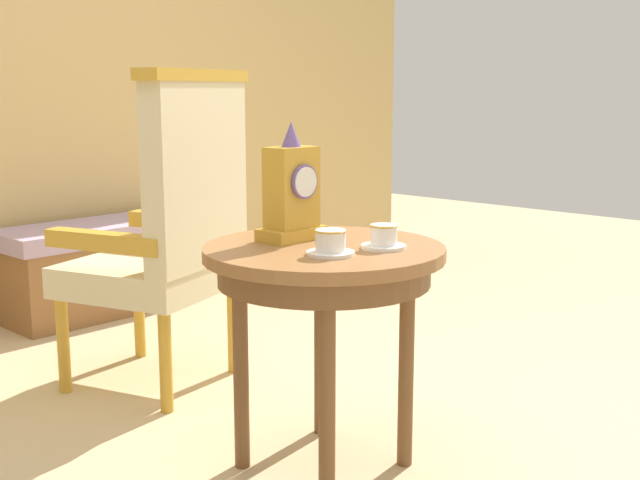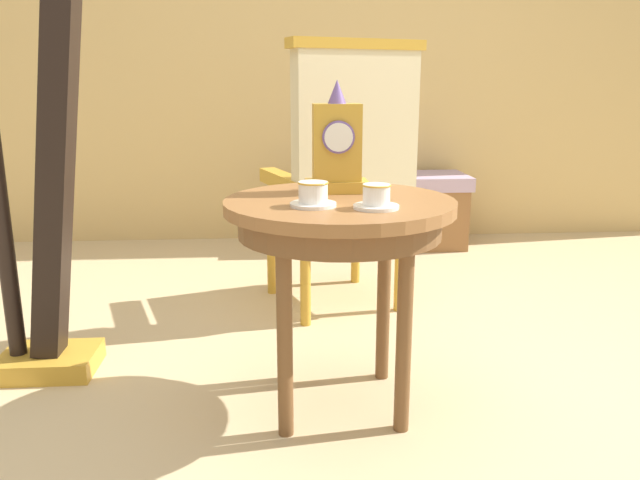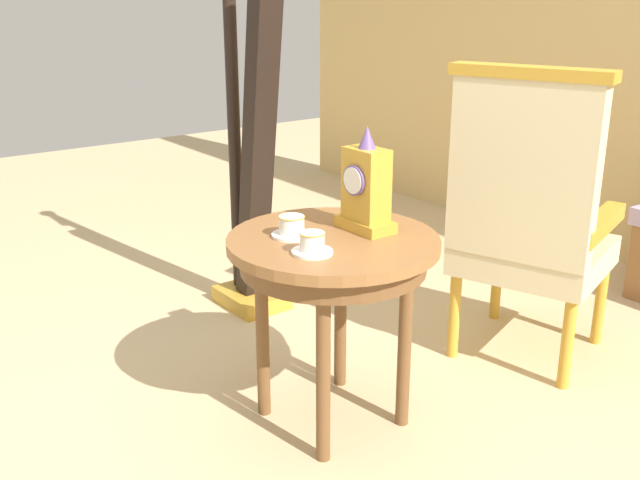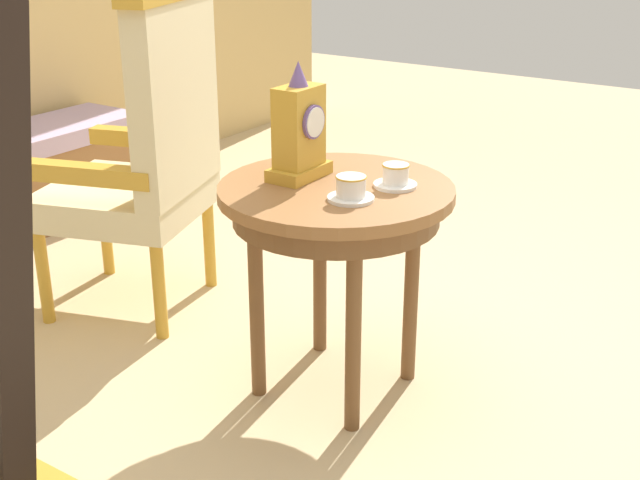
{
  "view_description": "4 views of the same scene",
  "coord_description": "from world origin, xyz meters",
  "views": [
    {
      "loc": [
        -1.69,
        -1.49,
        1.08
      ],
      "look_at": [
        -0.08,
        0.02,
        0.67
      ],
      "focal_mm": 46.1,
      "sensor_mm": 36.0,
      "label": 1
    },
    {
      "loc": [
        -0.25,
        -1.74,
        0.97
      ],
      "look_at": [
        -0.12,
        0.01,
        0.53
      ],
      "focal_mm": 34.93,
      "sensor_mm": 36.0,
      "label": 2
    },
    {
      "loc": [
        1.68,
        -1.35,
        1.39
      ],
      "look_at": [
        -0.15,
        0.04,
        0.61
      ],
      "focal_mm": 41.92,
      "sensor_mm": 36.0,
      "label": 3
    },
    {
      "loc": [
        -1.97,
        -1.2,
        1.39
      ],
      "look_at": [
        -0.14,
        0.02,
        0.51
      ],
      "focal_mm": 47.59,
      "sensor_mm": 36.0,
      "label": 4
    }
  ],
  "objects": [
    {
      "name": "teacup_left",
      "position": [
        -0.14,
        -0.08,
        0.68
      ],
      "size": [
        0.13,
        0.13,
        0.07
      ],
      "color": "white",
      "rests_on": "side_table"
    },
    {
      "name": "mantel_clock",
      "position": [
        -0.06,
        0.15,
        0.78
      ],
      "size": [
        0.19,
        0.11,
        0.34
      ],
      "color": "gold",
      "rests_on": "side_table"
    },
    {
      "name": "window_bench",
      "position": [
        0.42,
        1.95,
        0.22
      ],
      "size": [
        0.98,
        0.4,
        0.44
      ],
      "color": "#B299B7",
      "rests_on": "ground"
    },
    {
      "name": "ground_plane",
      "position": [
        0.0,
        0.0,
        0.0
      ],
      "size": [
        10.0,
        10.0,
        0.0
      ],
      "primitive_type": "plane",
      "color": "tan"
    },
    {
      "name": "side_table",
      "position": [
        -0.06,
        0.02,
        0.57
      ],
      "size": [
        0.67,
        0.67,
        0.65
      ],
      "color": "brown",
      "rests_on": "ground"
    },
    {
      "name": "teacup_right",
      "position": [
        0.02,
        -0.12,
        0.68
      ],
      "size": [
        0.12,
        0.12,
        0.07
      ],
      "color": "white",
      "rests_on": "side_table"
    },
    {
      "name": "armchair",
      "position": [
        0.04,
        0.86,
        0.59
      ],
      "size": [
        0.68,
        0.67,
        1.14
      ],
      "color": "beige",
      "rests_on": "ground"
    }
  ]
}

